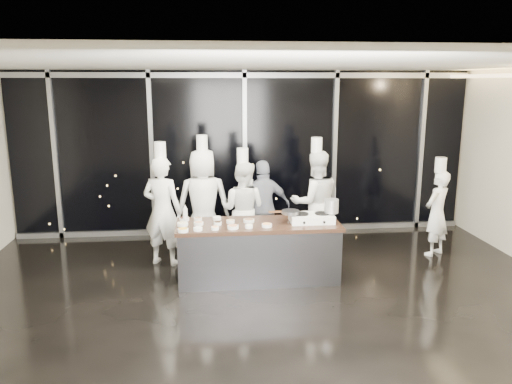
# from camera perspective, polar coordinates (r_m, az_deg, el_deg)

# --- Properties ---
(ground) EXTENTS (9.00, 9.00, 0.00)m
(ground) POSITION_cam_1_polar(r_m,az_deg,el_deg) (7.01, 1.06, -12.69)
(ground) COLOR black
(ground) RESTS_ON ground
(room_shell) EXTENTS (9.02, 7.02, 3.21)m
(room_shell) POSITION_cam_1_polar(r_m,az_deg,el_deg) (6.41, 2.71, 5.88)
(room_shell) COLOR beige
(room_shell) RESTS_ON ground
(window_wall) EXTENTS (8.90, 0.11, 3.20)m
(window_wall) POSITION_cam_1_polar(r_m,az_deg,el_deg) (9.85, -1.31, 4.43)
(window_wall) COLOR black
(window_wall) RESTS_ON ground
(demo_counter) EXTENTS (2.46, 0.86, 0.90)m
(demo_counter) POSITION_cam_1_polar(r_m,az_deg,el_deg) (7.67, 0.26, -6.76)
(demo_counter) COLOR #3B3B40
(demo_counter) RESTS_ON ground
(stove) EXTENTS (0.66, 0.43, 0.14)m
(stove) POSITION_cam_1_polar(r_m,az_deg,el_deg) (7.62, 6.36, -2.94)
(stove) COLOR white
(stove) RESTS_ON demo_counter
(frying_pan) EXTENTS (0.47, 0.28, 0.05)m
(frying_pan) POSITION_cam_1_polar(r_m,az_deg,el_deg) (7.53, 3.89, -2.29)
(frying_pan) COLOR slate
(frying_pan) RESTS_ON stove
(stock_pot) EXTENTS (0.21, 0.21, 0.21)m
(stock_pot) POSITION_cam_1_polar(r_m,az_deg,el_deg) (7.62, 8.63, -1.59)
(stock_pot) COLOR #BDBDBF
(stock_pot) RESTS_ON stove
(prep_bowls) EXTENTS (1.39, 0.74, 0.05)m
(prep_bowls) POSITION_cam_1_polar(r_m,az_deg,el_deg) (7.42, -4.66, -3.63)
(prep_bowls) COLOR white
(prep_bowls) RESTS_ON demo_counter
(squeeze_bottle) EXTENTS (0.07, 0.07, 0.26)m
(squeeze_bottle) POSITION_cam_1_polar(r_m,az_deg,el_deg) (7.66, -8.11, -2.44)
(squeeze_bottle) COLOR white
(squeeze_bottle) RESTS_ON demo_counter
(chef_far_left) EXTENTS (0.78, 0.65, 2.05)m
(chef_far_left) POSITION_cam_1_polar(r_m,az_deg,el_deg) (8.32, -10.64, -2.02)
(chef_far_left) COLOR white
(chef_far_left) RESTS_ON ground
(chef_left) EXTENTS (0.95, 0.65, 2.10)m
(chef_left) POSITION_cam_1_polar(r_m,az_deg,el_deg) (8.70, -6.04, -1.09)
(chef_left) COLOR white
(chef_left) RESTS_ON ground
(chef_center) EXTENTS (0.99, 0.90, 1.90)m
(chef_center) POSITION_cam_1_polar(r_m,az_deg,el_deg) (8.58, -1.51, -1.94)
(chef_center) COLOR white
(chef_center) RESTS_ON ground
(guest) EXTENTS (1.04, 0.61, 1.66)m
(guest) POSITION_cam_1_polar(r_m,az_deg,el_deg) (8.72, 0.88, -1.77)
(guest) COLOR #131C35
(guest) RESTS_ON ground
(chef_right) EXTENTS (0.95, 0.78, 2.05)m
(chef_right) POSITION_cam_1_polar(r_m,az_deg,el_deg) (8.79, 6.77, -1.14)
(chef_right) COLOR white
(chef_right) RESTS_ON ground
(chef_side) EXTENTS (0.65, 0.61, 1.73)m
(chef_side) POSITION_cam_1_polar(r_m,az_deg,el_deg) (9.20, 19.96, -2.14)
(chef_side) COLOR white
(chef_side) RESTS_ON ground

